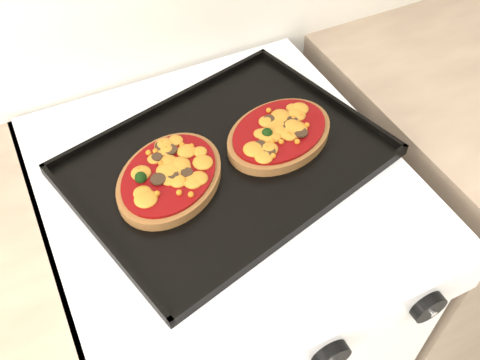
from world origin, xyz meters
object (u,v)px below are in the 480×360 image
stove (227,305)px  pizza_left (169,176)px  pizza_right (279,133)px  baking_tray (227,159)px

stove → pizza_left: size_ratio=4.46×
stove → pizza_right: 0.49m
stove → pizza_left: bearing=173.0°
stove → pizza_right: (0.12, 0.02, 0.48)m
pizza_left → pizza_right: bearing=2.7°
stove → pizza_right: bearing=9.7°
baking_tray → pizza_right: bearing=-11.4°
stove → pizza_right: size_ratio=4.45×
pizza_left → pizza_right: (0.21, 0.01, 0.00)m
pizza_left → pizza_right: 0.21m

